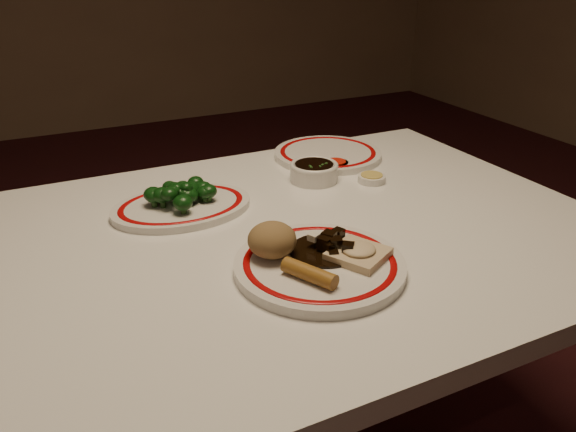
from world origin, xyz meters
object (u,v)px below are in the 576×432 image
(fried_wonton, at_px, (358,253))
(broccoli_pile, at_px, (181,193))
(dining_table, at_px, (297,269))
(rice_mound, at_px, (272,240))
(soy_bowl, at_px, (314,172))
(stirfry_heap, at_px, (328,246))
(spring_roll, at_px, (309,273))
(broccoli_plate, at_px, (182,206))
(main_plate, at_px, (320,265))

(fried_wonton, xyz_separation_m, broccoli_pile, (-0.20, 0.36, 0.01))
(dining_table, relative_size, rice_mound, 14.49)
(fried_wonton, xyz_separation_m, soy_bowl, (0.12, 0.38, -0.01))
(stirfry_heap, bearing_deg, spring_roll, -137.02)
(broccoli_plate, height_order, broccoli_pile, broccoli_pile)
(fried_wonton, relative_size, broccoli_pile, 0.82)
(stirfry_heap, xyz_separation_m, broccoli_plate, (-0.17, 0.31, -0.02))
(main_plate, relative_size, stirfry_heap, 2.95)
(main_plate, relative_size, soy_bowl, 3.22)
(dining_table, relative_size, main_plate, 3.40)
(dining_table, bearing_deg, spring_roll, -111.88)
(rice_mound, height_order, spring_roll, rice_mound)
(main_plate, bearing_deg, fried_wonton, -16.30)
(rice_mound, distance_m, stirfry_heap, 0.10)
(fried_wonton, xyz_separation_m, broccoli_plate, (-0.20, 0.35, -0.02))
(spring_roll, relative_size, broccoli_plate, 0.33)
(rice_mound, xyz_separation_m, spring_roll, (0.02, -0.10, -0.02))
(spring_roll, bearing_deg, stirfry_heap, 16.34)
(rice_mound, relative_size, fried_wonton, 0.70)
(broccoli_plate, bearing_deg, soy_bowl, 4.73)
(main_plate, bearing_deg, spring_roll, -134.06)
(rice_mound, xyz_separation_m, broccoli_pile, (-0.07, 0.28, -0.01))
(main_plate, height_order, fried_wonton, fried_wonton)
(broccoli_pile, height_order, soy_bowl, broccoli_pile)
(dining_table, xyz_separation_m, main_plate, (-0.04, -0.16, 0.10))
(spring_roll, bearing_deg, soy_bowl, 34.04)
(dining_table, xyz_separation_m, stirfry_heap, (-0.01, -0.13, 0.12))
(dining_table, xyz_separation_m, broccoli_plate, (-0.18, 0.18, 0.10))
(dining_table, height_order, broccoli_pile, broccoli_pile)
(fried_wonton, height_order, stirfry_heap, stirfry_heap)
(spring_roll, relative_size, fried_wonton, 0.79)
(broccoli_pile, distance_m, soy_bowl, 0.32)
(dining_table, distance_m, main_plate, 0.19)
(rice_mound, height_order, broccoli_plate, rice_mound)
(stirfry_heap, bearing_deg, broccoli_plate, 118.47)
(main_plate, height_order, broccoli_plate, main_plate)
(stirfry_heap, relative_size, soy_bowl, 1.09)
(fried_wonton, relative_size, broccoli_plate, 0.41)
(spring_roll, height_order, broccoli_plate, spring_roll)
(rice_mound, distance_m, spring_roll, 0.10)
(dining_table, height_order, spring_roll, spring_roll)
(fried_wonton, relative_size, soy_bowl, 1.09)
(main_plate, distance_m, rice_mound, 0.09)
(stirfry_heap, bearing_deg, broccoli_pile, 117.95)
(stirfry_heap, height_order, broccoli_pile, broccoli_pile)
(rice_mound, bearing_deg, spring_roll, -78.89)
(dining_table, distance_m, broccoli_pile, 0.28)
(spring_roll, xyz_separation_m, fried_wonton, (0.11, 0.03, -0.00))
(dining_table, xyz_separation_m, soy_bowl, (0.15, 0.20, 0.11))
(main_plate, bearing_deg, soy_bowl, 62.93)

